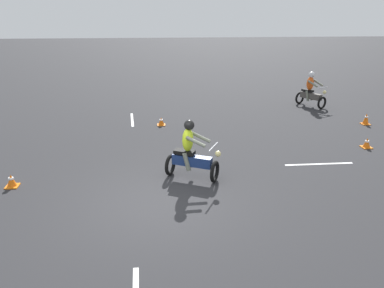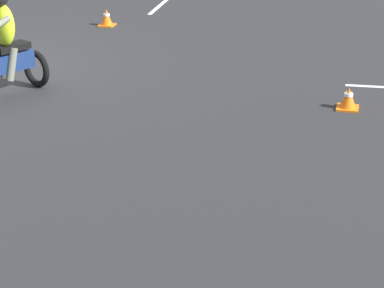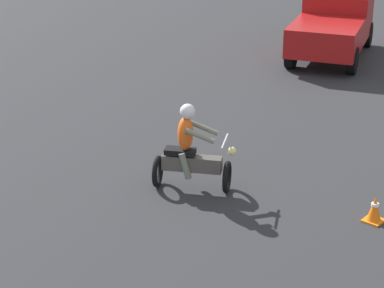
% 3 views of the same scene
% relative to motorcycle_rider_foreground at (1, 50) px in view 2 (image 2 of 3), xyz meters
% --- Properties ---
extents(motorcycle_rider_foreground, '(1.17, 1.52, 1.66)m').
position_rel_motorcycle_rider_foreground_xyz_m(motorcycle_rider_foreground, '(0.00, 0.00, 0.00)').
color(motorcycle_rider_foreground, black).
rests_on(motorcycle_rider_foreground, ground).
extents(traffic_cone_near_left, '(0.32, 0.32, 0.33)m').
position_rel_motorcycle_rider_foreground_xyz_m(traffic_cone_near_left, '(-5.17, -0.71, -0.57)').
color(traffic_cone_near_left, orange).
rests_on(traffic_cone_near_left, ground).
extents(traffic_cone_mid_left, '(0.32, 0.32, 0.35)m').
position_rel_motorcycle_rider_foreground_xyz_m(traffic_cone_mid_left, '(0.08, -4.71, -0.56)').
color(traffic_cone_mid_left, orange).
rests_on(traffic_cone_mid_left, ground).
extents(lane_stripe_s, '(0.19, 2.03, 0.01)m').
position_rel_motorcycle_rider_foreground_xyz_m(lane_stripe_s, '(-0.43, -6.96, -0.72)').
color(lane_stripe_s, silver).
rests_on(lane_stripe_s, ground).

